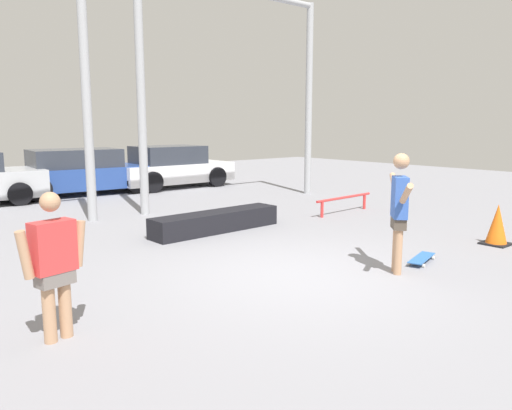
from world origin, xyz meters
name	(u,v)px	position (x,y,z in m)	size (l,w,h in m)	color
ground_plane	(298,275)	(0.00, 0.00, 0.00)	(36.00, 36.00, 0.00)	gray
skateboarder	(399,206)	(1.13, -0.84, 0.97)	(1.08, 1.04, 1.70)	tan
skateboard	(422,258)	(1.90, -0.77, 0.06)	(0.82, 0.42, 0.08)	#2D66B2
grind_box	(216,221)	(0.81, 3.10, 0.20)	(2.80, 0.57, 0.39)	black
grind_rail	(344,200)	(4.33, 2.78, 0.31)	(2.03, 0.17, 0.40)	red
canopy_support_right	(236,73)	(3.37, 5.71, 3.42)	(5.68, 0.20, 5.54)	#A5A8AD
parked_car_blue	(80,172)	(0.77, 10.02, 0.66)	(4.65, 2.13, 1.36)	#284793
parked_car_white	(171,167)	(3.75, 9.72, 0.66)	(3.92, 1.91, 1.38)	white
bystander	(54,261)	(-3.32, 0.02, 0.79)	(0.72, 0.28, 1.47)	tan
traffic_cone	(497,225)	(3.93, -0.99, 0.35)	(0.44, 0.44, 0.72)	black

